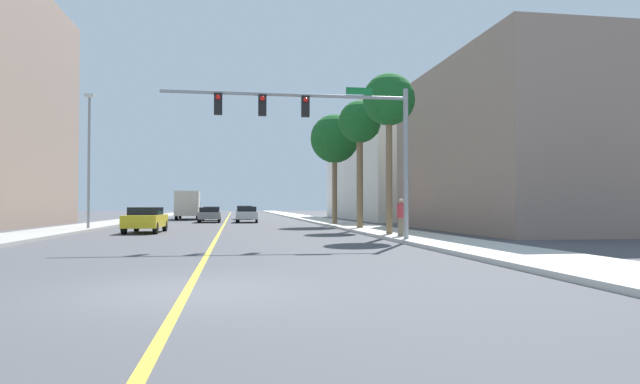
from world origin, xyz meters
TOP-DOWN VIEW (x-y plane):
  - ground at (0.00, 42.00)m, footprint 192.00×192.00m
  - sidewalk_left at (-9.05, 42.00)m, footprint 3.26×168.00m
  - sidewalk_right at (9.05, 42.00)m, footprint 3.26×168.00m
  - lane_marking_center at (0.00, 42.00)m, footprint 0.16×144.00m
  - building_right_near at (18.22, 20.88)m, footprint 10.55×17.58m
  - building_right_far at (21.42, 48.16)m, footprint 16.93×26.14m
  - traffic_signal_mast at (4.45, 11.61)m, footprint 9.96×0.36m
  - street_lamp at (-7.92, 24.69)m, footprint 0.56×0.28m
  - palm_near at (8.18, 15.33)m, footprint 2.52×2.52m
  - palm_mid at (8.49, 22.83)m, footprint 2.63×2.63m
  - palm_far at (8.29, 30.34)m, footprint 3.68×3.68m
  - car_yellow at (-4.06, 21.39)m, footprint 1.92×4.39m
  - car_gray at (-1.39, 39.34)m, footprint 2.02×4.34m
  - car_white at (-1.47, 45.32)m, footprint 1.96×4.07m
  - car_green at (1.87, 49.29)m, footprint 1.83×3.90m
  - car_silver at (1.94, 38.81)m, footprint 2.04×4.61m
  - delivery_truck at (-4.10, 49.79)m, footprint 2.73×9.05m
  - pedestrian at (8.22, 13.56)m, footprint 0.38×0.38m

SIDE VIEW (x-z plane):
  - ground at x=0.00m, z-range 0.00..0.00m
  - lane_marking_center at x=0.00m, z-range 0.00..0.01m
  - sidewalk_left at x=-9.05m, z-range 0.00..0.15m
  - sidewalk_right at x=9.05m, z-range 0.00..0.15m
  - car_gray at x=-1.39m, z-range 0.05..1.38m
  - car_white at x=-1.47m, z-range 0.05..1.43m
  - car_silver at x=1.94m, z-range 0.04..1.45m
  - car_yellow at x=-4.06m, z-range 0.04..1.46m
  - car_green at x=1.87m, z-range 0.03..1.49m
  - pedestrian at x=8.22m, z-range 0.15..1.82m
  - delivery_truck at x=-4.10m, z-range 0.11..3.09m
  - street_lamp at x=-7.92m, z-range 0.58..8.74m
  - traffic_signal_mast at x=4.45m, z-range 1.72..7.92m
  - building_right_near at x=18.22m, z-range 0.00..10.07m
  - building_right_far at x=21.42m, z-range 0.00..12.03m
  - palm_far at x=8.29m, z-range 2.38..10.64m
  - palm_near at x=8.18m, z-range 2.65..10.40m
  - palm_mid at x=8.49m, z-range 2.60..10.48m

